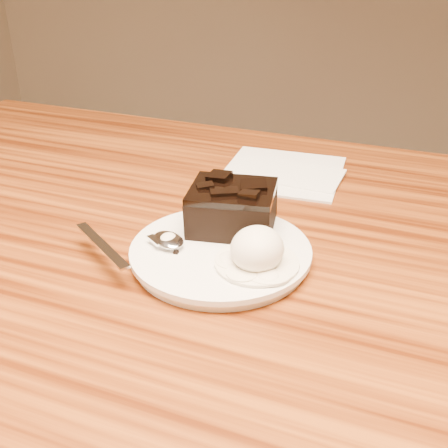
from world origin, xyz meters
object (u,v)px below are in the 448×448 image
(brownie, at_px, (232,210))
(spoon, at_px, (168,241))
(napkin, at_px, (282,171))
(plate, at_px, (221,254))
(ice_cream_scoop, at_px, (257,249))

(brownie, xyz_separation_m, spoon, (-0.05, -0.06, -0.02))
(brownie, relative_size, spoon, 0.55)
(spoon, distance_m, napkin, 0.28)
(spoon, bearing_deg, napkin, 22.93)
(plate, relative_size, spoon, 1.16)
(plate, xyz_separation_m, ice_cream_scoop, (0.05, -0.02, 0.03))
(ice_cream_scoop, height_order, spoon, ice_cream_scoop)
(napkin, bearing_deg, spoon, -100.13)
(plate, height_order, brownie, brownie)
(brownie, relative_size, ice_cream_scoop, 1.62)
(plate, distance_m, brownie, 0.06)
(ice_cream_scoop, bearing_deg, napkin, 100.69)
(brownie, distance_m, spoon, 0.08)
(brownie, height_order, napkin, brownie)
(plate, bearing_deg, ice_cream_scoop, -21.11)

